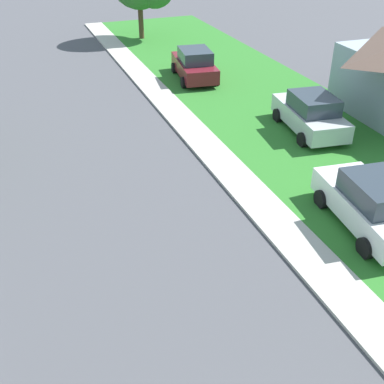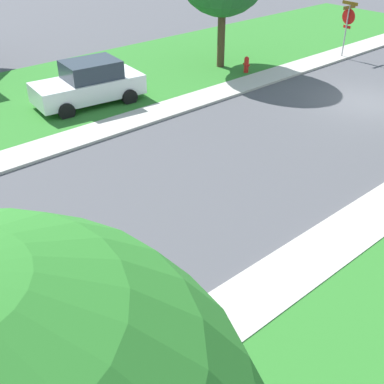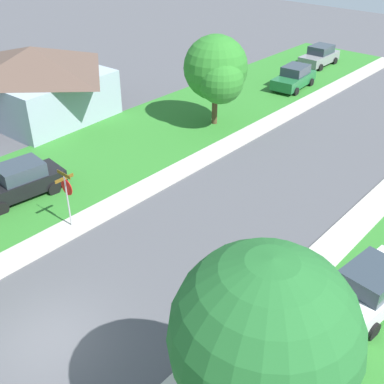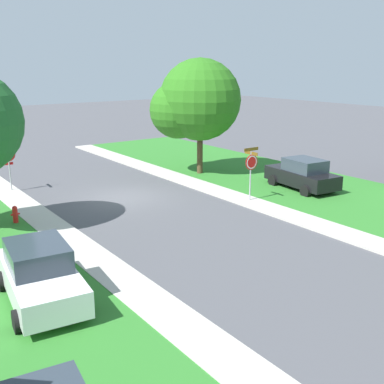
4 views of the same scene
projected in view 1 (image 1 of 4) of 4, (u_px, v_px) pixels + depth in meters
sidewalk_east at (246, 188)px, 16.88m from camera, size 1.40×56.00×0.10m
lawn_east at (356, 166)px, 18.32m from camera, size 8.00×56.00×0.08m
car_maroon_kerbside_mid at (195, 65)px, 26.65m from camera, size 2.49×4.51×1.76m
car_silver_near_corner at (311, 114)px, 20.56m from camera, size 2.45×4.50×1.76m
car_white_driveway_right at (372, 204)px, 14.50m from camera, size 2.42×4.48×1.76m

